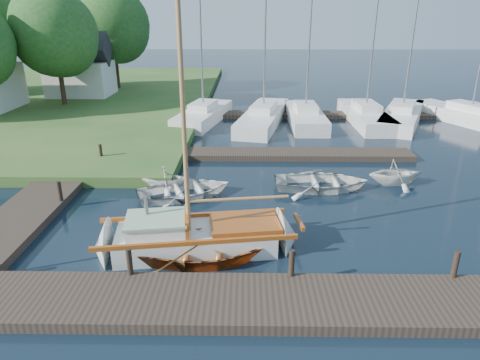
{
  "coord_description": "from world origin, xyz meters",
  "views": [
    {
      "loc": [
        0.22,
        -15.18,
        7.13
      ],
      "look_at": [
        0.0,
        0.0,
        1.2
      ],
      "focal_mm": 32.0,
      "sensor_mm": 36.0,
      "label": 1
    }
  ],
  "objects_px": {
    "mooring_post_4": "(60,191)",
    "house_c": "(80,70)",
    "mooring_post_2": "(292,263)",
    "marina_boat_1": "(263,116)",
    "tender_b": "(167,176)",
    "tree_3": "(55,32)",
    "sailboat": "(201,239)",
    "tender_d": "(396,171)",
    "marina_boat_0": "(203,114)",
    "tree_7": "(112,24)",
    "marina_boat_2": "(305,115)",
    "mooring_post_1": "(129,262)",
    "marina_boat_5": "(470,116)",
    "tender_a": "(185,188)",
    "tender_c": "(321,180)",
    "dinghy": "(198,245)",
    "marina_boat_4": "(402,115)",
    "mooring_post_5": "(101,152)",
    "marina_boat_3": "(366,114)",
    "mooring_post_3": "(455,264)"
  },
  "relations": [
    {
      "from": "mooring_post_2",
      "to": "marina_boat_5",
      "type": "height_order",
      "value": "marina_boat_5"
    },
    {
      "from": "sailboat",
      "to": "tree_7",
      "type": "height_order",
      "value": "tree_7"
    },
    {
      "from": "tender_c",
      "to": "marina_boat_2",
      "type": "distance_m",
      "value": 11.86
    },
    {
      "from": "mooring_post_2",
      "to": "house_c",
      "type": "bearing_deg",
      "value": 119.86
    },
    {
      "from": "marina_boat_4",
      "to": "tree_3",
      "type": "bearing_deg",
      "value": 106.26
    },
    {
      "from": "marina_boat_1",
      "to": "marina_boat_5",
      "type": "height_order",
      "value": "marina_boat_5"
    },
    {
      "from": "tender_a",
      "to": "tender_b",
      "type": "distance_m",
      "value": 1.28
    },
    {
      "from": "marina_boat_4",
      "to": "mooring_post_4",
      "type": "bearing_deg",
      "value": 153.1
    },
    {
      "from": "mooring_post_4",
      "to": "tree_7",
      "type": "bearing_deg",
      "value": 100.86
    },
    {
      "from": "mooring_post_2",
      "to": "marina_boat_1",
      "type": "bearing_deg",
      "value": 90.23
    },
    {
      "from": "tree_7",
      "to": "mooring_post_2",
      "type": "bearing_deg",
      "value": -66.5
    },
    {
      "from": "marina_boat_4",
      "to": "marina_boat_5",
      "type": "height_order",
      "value": "marina_boat_4"
    },
    {
      "from": "tender_b",
      "to": "tender_c",
      "type": "relative_size",
      "value": 0.53
    },
    {
      "from": "mooring_post_4",
      "to": "tree_7",
      "type": "distance_m",
      "value": 27.09
    },
    {
      "from": "marina_boat_0",
      "to": "marina_boat_4",
      "type": "bearing_deg",
      "value": -77.12
    },
    {
      "from": "tender_c",
      "to": "marina_boat_4",
      "type": "height_order",
      "value": "marina_boat_4"
    },
    {
      "from": "mooring_post_4",
      "to": "house_c",
      "type": "height_order",
      "value": "house_c"
    },
    {
      "from": "tree_3",
      "to": "marina_boat_4",
      "type": "bearing_deg",
      "value": -8.48
    },
    {
      "from": "mooring_post_3",
      "to": "tender_b",
      "type": "height_order",
      "value": "tender_b"
    },
    {
      "from": "dinghy",
      "to": "marina_boat_0",
      "type": "relative_size",
      "value": 0.37
    },
    {
      "from": "marina_boat_0",
      "to": "house_c",
      "type": "relative_size",
      "value": 2.22
    },
    {
      "from": "mooring_post_5",
      "to": "tree_3",
      "type": "bearing_deg",
      "value": 118.2
    },
    {
      "from": "tender_d",
      "to": "house_c",
      "type": "relative_size",
      "value": 0.45
    },
    {
      "from": "house_c",
      "to": "tree_7",
      "type": "relative_size",
      "value": 0.56
    },
    {
      "from": "marina_boat_0",
      "to": "tree_3",
      "type": "height_order",
      "value": "marina_boat_0"
    },
    {
      "from": "tender_b",
      "to": "tree_7",
      "type": "relative_size",
      "value": 0.23
    },
    {
      "from": "tender_b",
      "to": "tender_d",
      "type": "distance_m",
      "value": 10.07
    },
    {
      "from": "sailboat",
      "to": "marina_boat_0",
      "type": "height_order",
      "value": "marina_boat_0"
    },
    {
      "from": "marina_boat_2",
      "to": "marina_boat_4",
      "type": "xyz_separation_m",
      "value": [
        6.78,
        0.4,
        -0.01
      ]
    },
    {
      "from": "tender_a",
      "to": "tender_c",
      "type": "bearing_deg",
      "value": -101.5
    },
    {
      "from": "mooring_post_2",
      "to": "sailboat",
      "type": "relative_size",
      "value": 0.08
    },
    {
      "from": "tender_c",
      "to": "marina_boat_4",
      "type": "distance_m",
      "value": 14.39
    },
    {
      "from": "mooring_post_4",
      "to": "sailboat",
      "type": "bearing_deg",
      "value": -27.77
    },
    {
      "from": "tender_b",
      "to": "tree_3",
      "type": "height_order",
      "value": "tree_3"
    },
    {
      "from": "mooring_post_4",
      "to": "tender_c",
      "type": "xyz_separation_m",
      "value": [
        10.49,
        2.09,
        -0.28
      ]
    },
    {
      "from": "mooring_post_2",
      "to": "marina_boat_0",
      "type": "height_order",
      "value": "marina_boat_0"
    },
    {
      "from": "sailboat",
      "to": "marina_boat_5",
      "type": "bearing_deg",
      "value": 37.13
    },
    {
      "from": "mooring_post_2",
      "to": "mooring_post_5",
      "type": "distance_m",
      "value": 13.12
    },
    {
      "from": "dinghy",
      "to": "tree_7",
      "type": "xyz_separation_m",
      "value": [
        -10.74,
        29.71,
        5.75
      ]
    },
    {
      "from": "marina_boat_1",
      "to": "marina_boat_3",
      "type": "distance_m",
      "value": 7.14
    },
    {
      "from": "tender_c",
      "to": "dinghy",
      "type": "bearing_deg",
      "value": 141.03
    },
    {
      "from": "mooring_post_5",
      "to": "mooring_post_2",
      "type": "bearing_deg",
      "value": -49.64
    },
    {
      "from": "mooring_post_2",
      "to": "house_c",
      "type": "distance_m",
      "value": 31.19
    },
    {
      "from": "mooring_post_2",
      "to": "house_c",
      "type": "height_order",
      "value": "house_c"
    },
    {
      "from": "mooring_post_4",
      "to": "marina_boat_3",
      "type": "distance_m",
      "value": 21.13
    },
    {
      "from": "mooring_post_1",
      "to": "tender_b",
      "type": "relative_size",
      "value": 0.38
    },
    {
      "from": "marina_boat_2",
      "to": "mooring_post_1",
      "type": "bearing_deg",
      "value": 158.87
    },
    {
      "from": "mooring_post_1",
      "to": "tree_3",
      "type": "height_order",
      "value": "tree_3"
    },
    {
      "from": "tender_d",
      "to": "marina_boat_0",
      "type": "height_order",
      "value": "marina_boat_0"
    },
    {
      "from": "mooring_post_3",
      "to": "marina_boat_0",
      "type": "bearing_deg",
      "value": 114.39
    }
  ]
}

